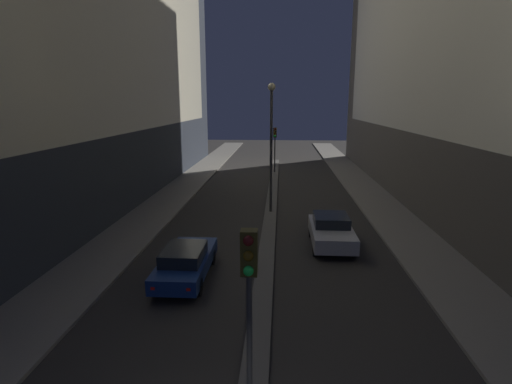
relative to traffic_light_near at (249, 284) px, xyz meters
name	(u,v)px	position (x,y,z in m)	size (l,w,h in m)	color
median_strip	(271,204)	(0.00, 18.44, -3.14)	(0.72, 39.92, 0.13)	#56544F
traffic_light_near	(249,284)	(0.00, 0.00, 0.00)	(0.32, 0.42, 4.16)	#383838
traffic_light_mid	(275,140)	(0.00, 30.14, 0.00)	(0.32, 0.42, 4.16)	#383838
street_lamp	(271,132)	(0.00, 16.30, 1.73)	(0.44, 0.44, 7.56)	#383838
car_left_lane	(186,262)	(-2.99, 6.92, -2.50)	(1.71, 4.44, 1.35)	navy
car_right_lane	(331,231)	(2.99, 10.90, -2.46)	(1.87, 4.04, 1.44)	#B2B2B7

